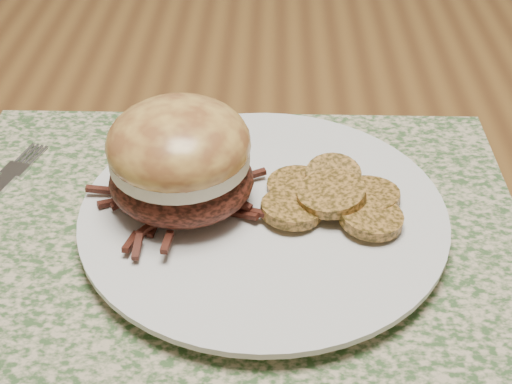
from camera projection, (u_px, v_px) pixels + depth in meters
dining_table at (432, 162)px, 0.75m from camera, size 1.50×0.90×0.75m
placemat at (229, 229)px, 0.54m from camera, size 0.45×0.33×0.00m
dinner_plate at (263, 217)px, 0.54m from camera, size 0.26×0.26×0.02m
pork_sandwich at (180, 159)px, 0.52m from camera, size 0.14×0.13×0.08m
roasted_potatoes at (333, 197)px, 0.53m from camera, size 0.11×0.11×0.03m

